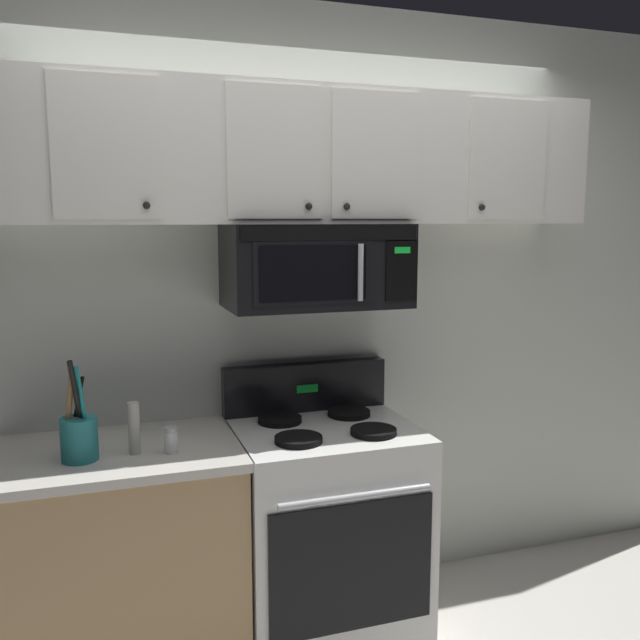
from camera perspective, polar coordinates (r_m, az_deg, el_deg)
back_wall at (r=3.13m, az=-1.75°, el=0.77°), size 5.20×0.10×2.70m
stove_range at (r=3.05m, az=0.41°, el=-16.81°), size 0.76×0.69×1.12m
over_range_microwave at (r=2.87m, az=-0.33°, el=4.59°), size 0.76×0.43×0.35m
upper_cabinets at (r=2.91m, az=-0.53°, el=13.51°), size 2.50×0.36×0.55m
counter_segment at (r=2.93m, az=-16.28°, el=-18.67°), size 0.93×0.65×0.90m
utensil_crock_teal at (r=2.64m, az=-19.61°, el=-8.99°), size 0.13×0.15×0.39m
salt_shaker at (r=2.64m, az=-12.41°, el=-9.85°), size 0.05×0.05×0.10m
pepper_mill at (r=2.65m, az=-15.35°, el=-8.75°), size 0.04×0.04×0.20m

